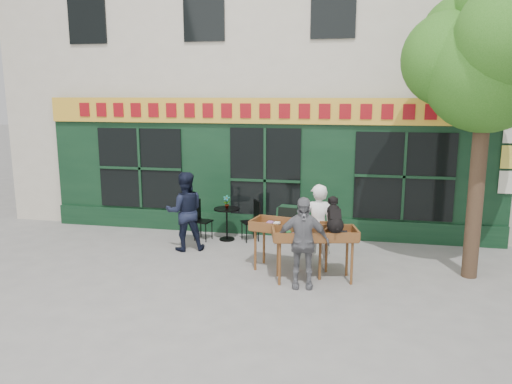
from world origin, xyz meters
TOP-DOWN VIEW (x-y plane):
  - ground at (0.00, 0.00)m, footprint 80.00×80.00m
  - building at (0.00, 5.97)m, footprint 14.00×7.26m
  - street_tree at (4.34, 0.36)m, footprint 3.05×2.90m
  - book_cart_center at (1.45, -0.49)m, footprint 1.60×0.94m
  - dog at (1.80, -0.54)m, footprint 0.46×0.66m
  - woman at (1.45, 0.16)m, footprint 0.69×0.53m
  - book_cart_right at (0.96, -0.08)m, footprint 1.59×0.91m
  - man_right at (1.26, -0.83)m, footprint 1.01×0.53m
  - bistro_table at (-0.79, 1.70)m, footprint 0.60×0.60m
  - bistro_chair_left at (-1.43, 1.62)m, footprint 0.43×0.43m
  - bistro_chair_right at (-0.17, 1.80)m, footprint 0.50×0.50m
  - potted_plant at (-0.79, 1.70)m, footprint 0.17×0.12m
  - man_left at (-1.49, 0.80)m, footprint 1.04×0.94m
  - chalkboard at (0.56, 2.19)m, footprint 0.58×0.27m

SIDE VIEW (x-z plane):
  - ground at x=0.00m, z-range 0.00..0.00m
  - chalkboard at x=0.56m, z-range 0.01..0.79m
  - bistro_table at x=-0.79m, z-range 0.16..0.92m
  - bistro_chair_left at x=-1.43m, z-range 0.08..1.03m
  - bistro_chair_right at x=-0.17m, z-range 0.08..1.03m
  - man_right at x=1.26m, z-range 0.00..1.64m
  - book_cart_center at x=1.45m, z-range 0.33..1.32m
  - book_cart_right at x=0.96m, z-range 0.33..1.32m
  - woman at x=1.45m, z-range 0.00..1.70m
  - man_left at x=-1.49m, z-range 0.00..1.74m
  - potted_plant at x=-0.79m, z-range 0.77..1.08m
  - dog at x=1.80m, z-range 0.99..1.59m
  - street_tree at x=4.34m, z-range 1.31..6.91m
  - building at x=0.00m, z-range -0.03..9.97m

